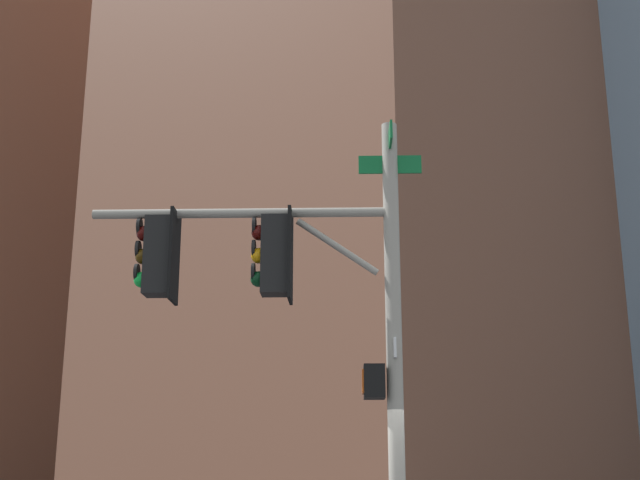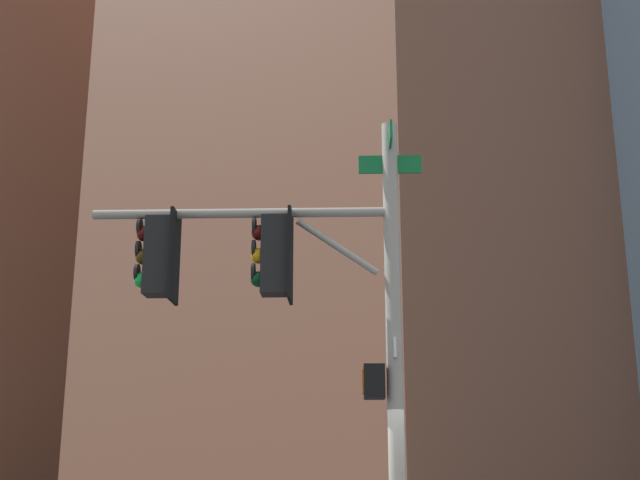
% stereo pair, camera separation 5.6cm
% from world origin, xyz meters
% --- Properties ---
extents(signal_pole_assembly, '(2.79, 3.34, 6.15)m').
position_xyz_m(signal_pole_assembly, '(-0.89, 0.51, 3.93)').
color(signal_pole_assembly, '#9E998C').
rests_on(signal_pole_assembly, ground_plane).
extents(building_brick_nearside, '(26.74, 17.06, 48.55)m').
position_xyz_m(building_brick_nearside, '(25.14, 16.15, 24.28)').
color(building_brick_nearside, brown).
rests_on(building_brick_nearside, ground_plane).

